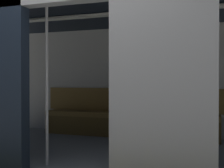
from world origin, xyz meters
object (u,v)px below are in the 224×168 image
at_px(handbag, 162,109).
at_px(grab_pole_far, 118,82).
at_px(train_car, 103,52).
at_px(book, 115,111).
at_px(bench_seat, 127,118).
at_px(grab_pole_door, 47,82).
at_px(person_seated, 135,101).

bearing_deg(handbag, grab_pole_far, 84.89).
height_order(train_car, book, train_car).
distance_m(train_car, bench_seat, 1.60).
height_order(handbag, grab_pole_far, grab_pole_far).
xyz_separation_m(bench_seat, grab_pole_door, (0.45, 2.07, 0.69)).
bearing_deg(handbag, bench_seat, 4.46).
distance_m(train_car, person_seated, 1.36).
distance_m(train_car, book, 1.55).
bearing_deg(grab_pole_far, bench_seat, -77.20).
relative_size(handbag, grab_pole_far, 0.13).
relative_size(grab_pole_door, grab_pole_far, 1.00).
relative_size(train_car, bench_seat, 1.95).
relative_size(handbag, grab_pole_door, 0.13).
distance_m(person_seated, grab_pole_far, 2.00).
distance_m(grab_pole_door, grab_pole_far, 0.91).
xyz_separation_m(handbag, book, (0.89, 0.02, -0.07)).
distance_m(handbag, grab_pole_far, 2.11).
height_order(train_car, person_seated, train_car).
height_order(bench_seat, book, book).
height_order(bench_seat, person_seated, person_seated).
bearing_deg(grab_pole_door, handbag, -117.25).
xyz_separation_m(bench_seat, book, (0.25, -0.03, 0.12)).
xyz_separation_m(person_seated, grab_pole_far, (-0.29, 1.94, 0.36)).
height_order(handbag, book, handbag).
bearing_deg(person_seated, bench_seat, -17.34).
bearing_deg(person_seated, train_car, 77.63).
relative_size(bench_seat, handbag, 12.63).
height_order(bench_seat, grab_pole_door, grab_pole_door).
distance_m(bench_seat, handbag, 0.67).
bearing_deg(book, person_seated, 152.38).
relative_size(train_car, person_seated, 5.44).
bearing_deg(handbag, book, 0.98).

